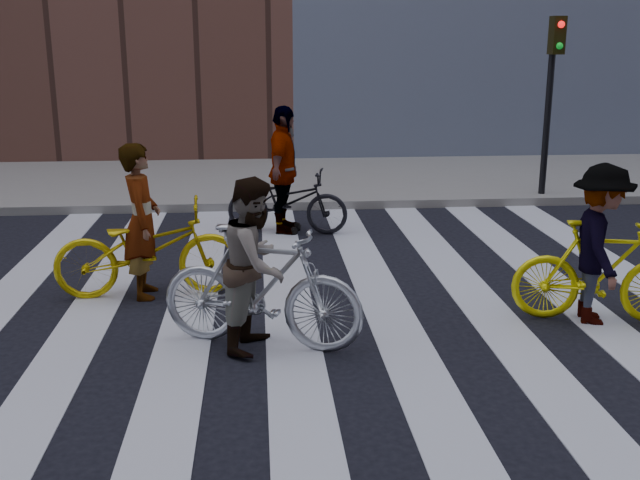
{
  "coord_description": "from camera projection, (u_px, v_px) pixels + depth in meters",
  "views": [
    {
      "loc": [
        -0.86,
        -7.9,
        2.95
      ],
      "look_at": [
        -0.18,
        0.3,
        0.72
      ],
      "focal_mm": 42.0,
      "sensor_mm": 36.0,
      "label": 1
    }
  ],
  "objects": [
    {
      "name": "zebra_crosswalk",
      "position": [
        338.0,
        308.0,
        8.44
      ],
      "size": [
        8.25,
        10.0,
        0.01
      ],
      "color": "silver",
      "rests_on": "ground"
    },
    {
      "name": "bike_silver_mid",
      "position": [
        261.0,
        287.0,
        7.25
      ],
      "size": [
        2.11,
        1.2,
        1.22
      ],
      "primitive_type": "imported",
      "rotation": [
        0.0,
        0.0,
        1.24
      ],
      "color": "#B2B6BD",
      "rests_on": "ground"
    },
    {
      "name": "bike_yellow_left",
      "position": [
        148.0,
        249.0,
        8.73
      ],
      "size": [
        2.2,
        0.91,
        1.13
      ],
      "primitive_type": "imported",
      "rotation": [
        0.0,
        0.0,
        1.64
      ],
      "color": "gold",
      "rests_on": "ground"
    },
    {
      "name": "rider_mid",
      "position": [
        256.0,
        264.0,
        7.19
      ],
      "size": [
        0.88,
        0.99,
        1.7
      ],
      "primitive_type": "imported",
      "rotation": [
        0.0,
        0.0,
        1.24
      ],
      "color": "slate",
      "rests_on": "ground"
    },
    {
      "name": "sidewalk_far",
      "position": [
        300.0,
        180.0,
        15.64
      ],
      "size": [
        100.0,
        5.0,
        0.15
      ],
      "primitive_type": "cube",
      "color": "gray",
      "rests_on": "ground"
    },
    {
      "name": "bike_dark_rear",
      "position": [
        287.0,
        201.0,
        11.62
      ],
      "size": [
        1.99,
        1.06,
        0.99
      ],
      "primitive_type": "imported",
      "rotation": [
        0.0,
        0.0,
        1.35
      ],
      "color": "black",
      "rests_on": "ground"
    },
    {
      "name": "rider_rear",
      "position": [
        284.0,
        170.0,
        11.49
      ],
      "size": [
        0.73,
        1.23,
        1.97
      ],
      "primitive_type": "imported",
      "rotation": [
        0.0,
        0.0,
        1.35
      ],
      "color": "slate",
      "rests_on": "ground"
    },
    {
      "name": "bike_yellow_right",
      "position": [
        601.0,
        272.0,
        7.93
      ],
      "size": [
        1.91,
        0.92,
        1.11
      ],
      "primitive_type": "imported",
      "rotation": [
        0.0,
        0.0,
        1.35
      ],
      "color": "#FFF10E",
      "rests_on": "ground"
    },
    {
      "name": "traffic_signal",
      "position": [
        552.0,
        77.0,
        13.32
      ],
      "size": [
        0.22,
        0.42,
        3.33
      ],
      "color": "black",
      "rests_on": "ground"
    },
    {
      "name": "rider_right",
      "position": [
        599.0,
        245.0,
        7.85
      ],
      "size": [
        0.87,
        1.22,
        1.71
      ],
      "primitive_type": "imported",
      "rotation": [
        0.0,
        0.0,
        1.35
      ],
      "color": "slate",
      "rests_on": "ground"
    },
    {
      "name": "ground",
      "position": [
        338.0,
        308.0,
        8.44
      ],
      "size": [
        100.0,
        100.0,
        0.0
      ],
      "primitive_type": "plane",
      "color": "black",
      "rests_on": "ground"
    },
    {
      "name": "rider_left",
      "position": [
        142.0,
        221.0,
        8.64
      ],
      "size": [
        0.48,
        0.69,
        1.81
      ],
      "primitive_type": "imported",
      "rotation": [
        0.0,
        0.0,
        1.64
      ],
      "color": "slate",
      "rests_on": "ground"
    }
  ]
}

